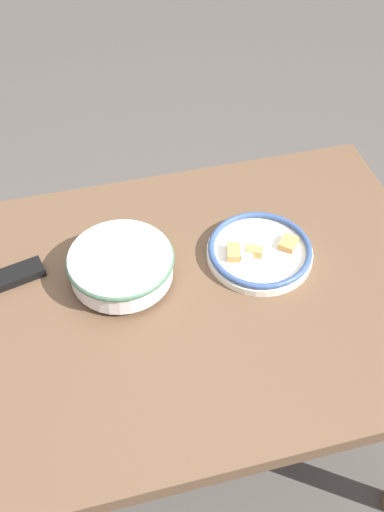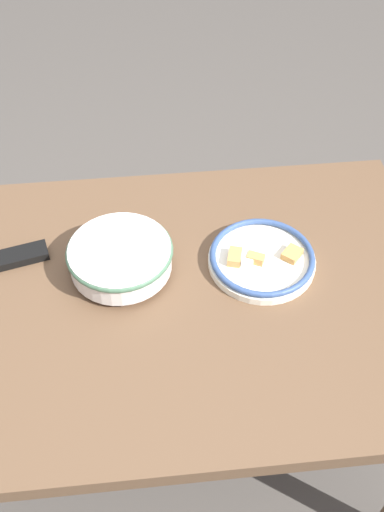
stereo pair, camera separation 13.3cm
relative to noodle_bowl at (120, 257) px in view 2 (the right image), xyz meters
The scene contains 5 objects.
ground_plane 0.75m from the noodle_bowl, 46.18° to the right, with size 8.00×8.00×0.00m, color #4C4742.
dining_table 0.17m from the noodle_bowl, 46.18° to the right, with size 1.26×0.81×0.70m.
noodle_bowl is the anchor object (origin of this frame).
food_plate 0.32m from the noodle_bowl, ahead, with size 0.24×0.24×0.04m.
tv_remote 0.27m from the noodle_bowl, 168.91° to the left, with size 0.19×0.09×0.02m.
Camera 2 is at (-0.01, -0.82, 1.72)m, focal length 42.00 mm.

